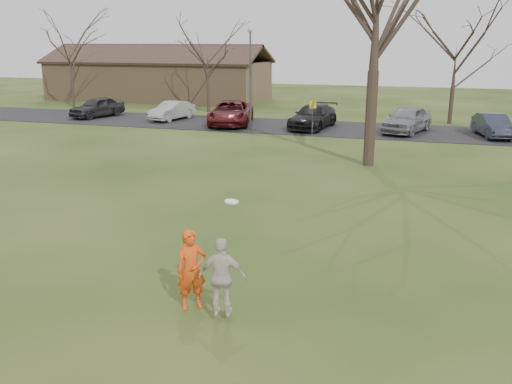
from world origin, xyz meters
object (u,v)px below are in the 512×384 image
car_1 (172,111)px  catching_play (222,277)px  building (159,79)px  car_3 (313,117)px  car_4 (407,119)px  big_tree (377,3)px  car_0 (97,107)px  car_2 (231,113)px  lamp_post (250,66)px  car_5 (493,125)px  player_defender (191,270)px

car_1 → catching_play: 29.09m
catching_play → building: size_ratio=0.12×
car_3 → car_1: bearing=-176.7°
car_4 → big_tree: bearing=-80.3°
building → big_tree: (22.00, -23.00, 5.07)m
car_4 → catching_play: size_ratio=1.92×
car_0 → big_tree: big_tree is taller
car_2 → car_3: car_2 is taller
lamp_post → building: bearing=132.1°
car_4 → building: (-23.33, 13.33, 1.09)m
building → big_tree: big_tree is taller
car_1 → big_tree: (14.77, -10.46, 6.31)m
car_3 → building: (-17.51, 13.32, 1.16)m
car_5 → car_3: bearing=166.6°
car_1 → car_3: car_3 is taller
car_0 → building: 12.91m
car_2 → lamp_post: bearing=-57.7°
car_2 → catching_play: bearing=-82.7°
car_0 → car_4: (21.98, -0.54, 0.07)m
car_2 → big_tree: (10.04, -9.59, 6.18)m
player_defender → lamp_post: bearing=68.6°
car_1 → car_2: bearing=1.5°
catching_play → car_2: bearing=109.1°
car_0 → player_defender: bearing=-37.0°
car_0 → car_2: car_2 is taller
car_5 → lamp_post: size_ratio=0.64×
catching_play → big_tree: big_tree is taller
player_defender → car_3: size_ratio=0.34×
car_1 → car_2: (4.74, -0.87, 0.13)m
player_defender → car_2: bearing=71.8°
car_1 → building: bearing=131.9°
car_1 → lamp_post: lamp_post is taller
player_defender → catching_play: catching_play is taller
car_3 → car_0: bearing=-174.2°
catching_play → car_3: bearing=97.1°
catching_play → big_tree: (1.37, 15.36, 6.04)m
player_defender → building: building is taller
car_5 → building: (-28.19, 13.47, 1.23)m
car_3 → catching_play: size_ratio=2.07×
car_4 → lamp_post: (-9.33, -2.17, 3.13)m
car_3 → lamp_post: size_ratio=0.81×
car_2 → car_5: (16.22, -0.06, -0.12)m
car_3 → big_tree: 12.35m
car_5 → big_tree: 12.99m
lamp_post → big_tree: 11.38m
car_4 → player_defender: bearing=-80.6°
car_1 → car_5: (20.96, -0.94, 0.01)m
car_4 → car_5: bearing=15.9°
car_4 → building: bearing=167.8°
catching_play → building: building is taller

